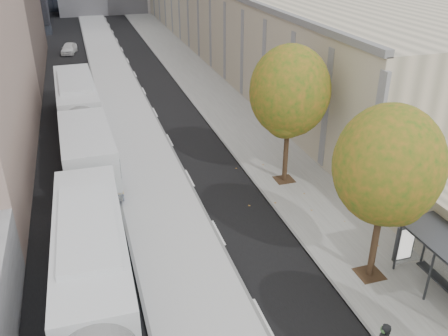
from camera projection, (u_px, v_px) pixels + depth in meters
name	position (u px, v px, depth m)	size (l,w,h in m)	color
bus_platform	(129.00, 118.00, 37.04)	(4.25, 150.00, 0.15)	#BCBCBC
sidewalk	(226.00, 109.00, 39.18)	(4.75, 150.00, 0.08)	gray
building_tan	(242.00, 6.00, 65.18)	(18.00, 92.00, 8.00)	gray
tree_c	(388.00, 166.00, 17.93)	(4.20, 4.20, 7.28)	#312517
tree_d	(290.00, 91.00, 25.51)	(4.40, 4.40, 7.60)	#312517
bus_near	(97.00, 331.00, 15.25)	(3.04, 18.52, 3.08)	silver
bus_far	(81.00, 119.00, 32.19)	(3.40, 19.21, 3.19)	silver
distant_car	(69.00, 48.00, 56.70)	(1.48, 3.68, 1.25)	white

